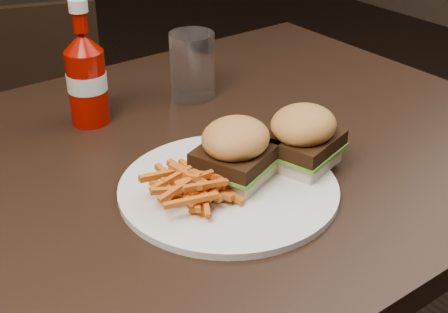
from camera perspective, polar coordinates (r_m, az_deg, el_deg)
dining_table at (r=0.94m, az=-5.30°, el=-1.54°), size 1.20×0.80×0.04m
chair_far at (r=1.77m, az=-16.88°, el=2.02°), size 0.47×0.47×0.04m
plate at (r=0.85m, az=0.40°, el=-2.91°), size 0.30×0.30×0.01m
sandwich_half_a at (r=0.86m, az=1.04°, el=-1.38°), size 0.11×0.11×0.02m
sandwich_half_b at (r=0.90m, az=7.08°, el=-0.05°), size 0.11×0.10×0.02m
fries_pile at (r=0.81m, az=-2.97°, el=-2.42°), size 0.10×0.10×0.04m
ketchup_bottle at (r=1.04m, az=-12.36°, el=6.10°), size 0.07×0.07×0.13m
tumbler at (r=1.12m, az=-2.91°, el=8.15°), size 0.08×0.08×0.13m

